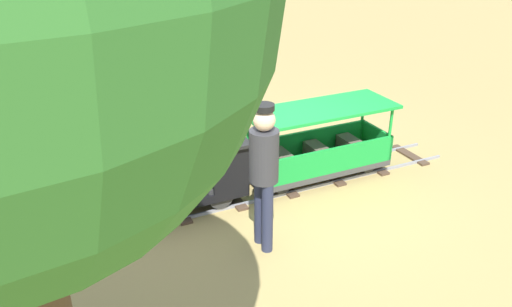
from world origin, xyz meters
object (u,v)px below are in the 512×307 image
passenger_car (319,149)px  park_bench (218,98)px  locomotive (192,171)px  conductor_person (264,167)px

passenger_car → park_bench: size_ratio=1.49×
locomotive → park_bench: (2.51, -1.31, -0.07)m
locomotive → passenger_car: 1.76m
conductor_person → park_bench: bearing=-14.0°
passenger_car → park_bench: 2.55m
locomotive → park_bench: bearing=-27.6°
locomotive → passenger_car: bearing=-90.0°
conductor_person → passenger_car: bearing=-51.2°
passenger_car → conductor_person: 1.81m
park_bench → locomotive: bearing=152.4°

